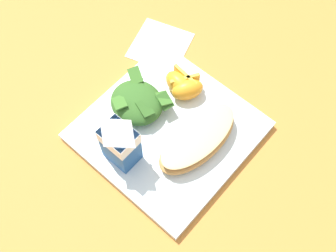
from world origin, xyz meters
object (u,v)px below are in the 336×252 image
object	(u,v)px
orange_wedge_front	(187,89)
paper_napkin	(160,45)
milk_carton	(120,141)
white_plate	(168,130)
cheesy_pizza_bread	(197,139)
orange_wedge_middle	(179,83)
green_salad_pile	(137,102)

from	to	relation	value
orange_wedge_front	paper_napkin	world-z (taller)	orange_wedge_front
milk_carton	paper_napkin	xyz separation A→B (m)	(0.12, -0.23, -0.07)
orange_wedge_front	paper_napkin	bearing A→B (deg)	-26.83
white_plate	orange_wedge_front	distance (m)	0.09
paper_napkin	cheesy_pizza_bread	bearing A→B (deg)	147.72
cheesy_pizza_bread	orange_wedge_middle	xyz separation A→B (m)	(0.10, -0.07, 0.00)
cheesy_pizza_bread	milk_carton	xyz separation A→B (m)	(0.08, 0.10, 0.04)
white_plate	orange_wedge_middle	world-z (taller)	orange_wedge_middle
cheesy_pizza_bread	orange_wedge_middle	bearing A→B (deg)	-33.80
cheesy_pizza_bread	orange_wedge_middle	distance (m)	0.12
white_plate	milk_carton	bearing A→B (deg)	75.42
milk_carton	paper_napkin	size ratio (longest dim) A/B	1.00
white_plate	milk_carton	xyz separation A→B (m)	(0.02, 0.09, 0.07)
white_plate	cheesy_pizza_bread	size ratio (longest dim) A/B	1.60
orange_wedge_middle	orange_wedge_front	bearing A→B (deg)	-179.68
white_plate	orange_wedge_middle	xyz separation A→B (m)	(0.04, -0.08, 0.03)
green_salad_pile	paper_napkin	xyz separation A→B (m)	(0.07, -0.14, -0.03)
green_salad_pile	white_plate	bearing A→B (deg)	-176.10
white_plate	green_salad_pile	bearing A→B (deg)	3.90
cheesy_pizza_bread	paper_napkin	distance (m)	0.24
orange_wedge_middle	paper_napkin	world-z (taller)	orange_wedge_middle
cheesy_pizza_bread	milk_carton	distance (m)	0.14
white_plate	orange_wedge_middle	size ratio (longest dim) A/B	4.37
white_plate	green_salad_pile	size ratio (longest dim) A/B	2.52
milk_carton	orange_wedge_front	xyz separation A→B (m)	(-0.00, -0.17, -0.04)
green_salad_pile	orange_wedge_front	world-z (taller)	green_salad_pile
green_salad_pile	paper_napkin	distance (m)	0.17
orange_wedge_front	paper_napkin	xyz separation A→B (m)	(0.12, -0.06, -0.03)
cheesy_pizza_bread	paper_napkin	xyz separation A→B (m)	(0.20, -0.13, -0.03)
orange_wedge_front	white_plate	bearing A→B (deg)	105.33
orange_wedge_front	green_salad_pile	bearing A→B (deg)	59.12
green_salad_pile	paper_napkin	world-z (taller)	green_salad_pile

